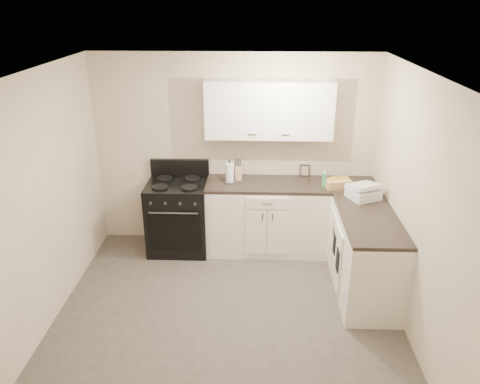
{
  "coord_description": "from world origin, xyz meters",
  "views": [
    {
      "loc": [
        0.28,
        -3.96,
        3.12
      ],
      "look_at": [
        0.1,
        0.85,
        1.09
      ],
      "focal_mm": 35.0,
      "sensor_mm": 36.0,
      "label": 1
    }
  ],
  "objects_px": {
    "knife_block": "(238,173)",
    "countertop_grill": "(363,193)",
    "stove": "(179,217)",
    "paper_towel": "(230,173)",
    "wicker_basket": "(338,183)"
  },
  "relations": [
    {
      "from": "stove",
      "to": "countertop_grill",
      "type": "xyz_separation_m",
      "value": [
        2.25,
        -0.41,
        0.54
      ]
    },
    {
      "from": "stove",
      "to": "paper_towel",
      "type": "xyz_separation_m",
      "value": [
        0.67,
        0.04,
        0.6
      ]
    },
    {
      "from": "knife_block",
      "to": "countertop_grill",
      "type": "xyz_separation_m",
      "value": [
        1.48,
        -0.53,
        -0.04
      ]
    },
    {
      "from": "wicker_basket",
      "to": "countertop_grill",
      "type": "height_order",
      "value": "countertop_grill"
    },
    {
      "from": "knife_block",
      "to": "paper_towel",
      "type": "xyz_separation_m",
      "value": [
        -0.1,
        -0.09,
        0.03
      ]
    },
    {
      "from": "knife_block",
      "to": "countertop_grill",
      "type": "height_order",
      "value": "knife_block"
    },
    {
      "from": "stove",
      "to": "paper_towel",
      "type": "distance_m",
      "value": 0.9
    },
    {
      "from": "stove",
      "to": "knife_block",
      "type": "bearing_deg",
      "value": 9.33
    },
    {
      "from": "knife_block",
      "to": "paper_towel",
      "type": "distance_m",
      "value": 0.14
    },
    {
      "from": "paper_towel",
      "to": "countertop_grill",
      "type": "relative_size",
      "value": 0.78
    },
    {
      "from": "stove",
      "to": "knife_block",
      "type": "height_order",
      "value": "knife_block"
    },
    {
      "from": "stove",
      "to": "paper_towel",
      "type": "relative_size",
      "value": 3.73
    },
    {
      "from": "stove",
      "to": "wicker_basket",
      "type": "relative_size",
      "value": 3.09
    },
    {
      "from": "stove",
      "to": "countertop_grill",
      "type": "distance_m",
      "value": 2.34
    },
    {
      "from": "knife_block",
      "to": "countertop_grill",
      "type": "bearing_deg",
      "value": -33.83
    }
  ]
}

